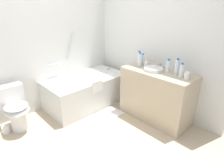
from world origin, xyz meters
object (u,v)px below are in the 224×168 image
(sink_faucet, at_px, (160,66))
(water_bottle_4, at_px, (140,60))
(sink_basin, at_px, (153,69))
(toilet_paper_roll, at_px, (6,130))
(water_bottle_5, at_px, (139,58))
(drinking_glass_0, at_px, (187,76))
(bathtub, at_px, (86,90))
(water_bottle_2, at_px, (177,67))
(water_bottle_3, at_px, (168,66))
(drinking_glass_2, at_px, (146,64))
(drinking_glass_1, at_px, (186,74))
(toilet, at_px, (15,108))
(bath_mat, at_px, (105,116))
(water_bottle_0, at_px, (181,71))
(water_bottle_1, at_px, (143,60))

(sink_faucet, height_order, water_bottle_4, water_bottle_4)
(sink_basin, relative_size, toilet_paper_roll, 2.72)
(water_bottle_5, height_order, drinking_glass_0, water_bottle_5)
(bathtub, height_order, water_bottle_2, bathtub)
(sink_faucet, relative_size, water_bottle_3, 0.71)
(bathtub, xyz_separation_m, sink_faucet, (0.71, -1.11, 0.58))
(sink_basin, xyz_separation_m, drinking_glass_2, (0.08, 0.20, 0.02))
(toilet_paper_roll, bearing_deg, water_bottle_4, -24.92)
(water_bottle_3, relative_size, water_bottle_5, 0.89)
(water_bottle_2, bearing_deg, drinking_glass_1, -79.49)
(toilet, bearing_deg, water_bottle_5, 69.94)
(bathtub, relative_size, water_bottle_4, 6.28)
(sink_faucet, xyz_separation_m, bath_mat, (-0.76, 0.51, -0.87))
(water_bottle_5, height_order, drinking_glass_2, water_bottle_5)
(drinking_glass_2, xyz_separation_m, bath_mat, (-0.66, 0.31, -0.88))
(sink_faucet, bearing_deg, drinking_glass_2, 116.74)
(water_bottle_3, bearing_deg, water_bottle_0, -102.74)
(water_bottle_4, bearing_deg, toilet, 153.32)
(bathtub, xyz_separation_m, sink_basin, (0.53, -1.11, 0.56))
(bathtub, distance_m, sink_faucet, 1.44)
(toilet, distance_m, bath_mat, 1.42)
(water_bottle_1, height_order, toilet_paper_roll, water_bottle_1)
(water_bottle_0, relative_size, drinking_glass_0, 2.33)
(toilet, relative_size, drinking_glass_2, 7.47)
(water_bottle_4, bearing_deg, water_bottle_5, 45.46)
(water_bottle_0, bearing_deg, water_bottle_5, 84.76)
(sink_faucet, bearing_deg, bath_mat, 146.37)
(water_bottle_1, relative_size, water_bottle_5, 0.84)
(bathtub, relative_size, sink_basin, 4.93)
(sink_basin, relative_size, bath_mat, 0.48)
(drinking_glass_0, bearing_deg, bath_mat, 119.84)
(bathtub, bearing_deg, drinking_glass_2, -56.28)
(water_bottle_1, distance_m, water_bottle_5, 0.08)
(water_bottle_1, xyz_separation_m, water_bottle_3, (-0.02, -0.50, 0.01))
(sink_basin, distance_m, water_bottle_0, 0.46)
(water_bottle_1, relative_size, water_bottle_4, 0.85)
(water_bottle_2, relative_size, water_bottle_4, 1.05)
(water_bottle_4, xyz_separation_m, drinking_glass_2, (0.07, -0.08, -0.07))
(toilet, distance_m, sink_basin, 2.20)
(water_bottle_4, distance_m, water_bottle_5, 0.12)
(bathtub, height_order, drinking_glass_2, bathtub)
(water_bottle_0, bearing_deg, drinking_glass_1, -28.74)
(water_bottle_0, xyz_separation_m, bath_mat, (-0.60, 0.96, -0.93))
(water_bottle_4, distance_m, bath_mat, 1.13)
(bath_mat, xyz_separation_m, toilet_paper_roll, (-1.38, 0.69, 0.05))
(bathtub, distance_m, toilet_paper_roll, 1.46)
(toilet, bearing_deg, drinking_glass_1, 51.60)
(water_bottle_0, relative_size, water_bottle_4, 0.91)
(water_bottle_3, relative_size, drinking_glass_1, 2.43)
(sink_faucet, bearing_deg, drinking_glass_1, -99.55)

